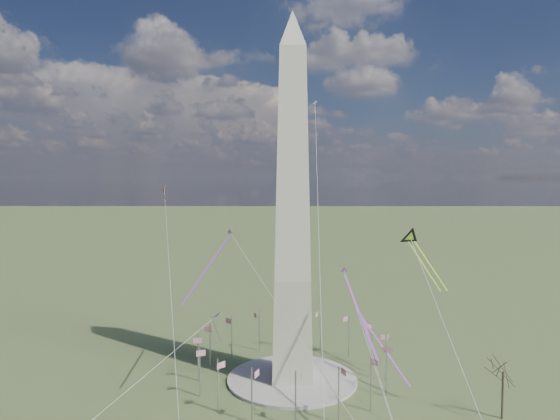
{
  "coord_description": "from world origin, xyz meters",
  "views": [
    {
      "loc": [
        -4.14,
        -135.24,
        56.23
      ],
      "look_at": [
        -3.34,
        0.0,
        47.56
      ],
      "focal_mm": 32.0,
      "sensor_mm": 36.0,
      "label": 1
    }
  ],
  "objects": [
    {
      "name": "kite_diamond_purple",
      "position": [
        -21.2,
        1.6,
        16.87
      ],
      "size": [
        2.49,
        3.02,
        8.83
      ],
      "rotation": [
        0.0,
        0.0,
        2.2
      ],
      "color": "navy",
      "rests_on": "ground"
    },
    {
      "name": "kite_small_red",
      "position": [
        -41.63,
        30.58,
        52.72
      ],
      "size": [
        1.3,
        2.15,
        4.98
      ],
      "rotation": [
        0.0,
        0.0,
        2.77
      ],
      "color": "red",
      "rests_on": "ground"
    },
    {
      "name": "kite_small_white",
      "position": [
        9.22,
        41.92,
        82.33
      ],
      "size": [
        1.52,
        1.43,
        4.26
      ],
      "rotation": [
        0.0,
        0.0,
        3.12
      ],
      "color": "silver",
      "rests_on": "ground"
    },
    {
      "name": "flagpole_ring",
      "position": [
        -0.0,
        -0.0,
        7.27
      ],
      "size": [
        54.4,
        54.4,
        13.0
      ],
      "color": "#B2B4B9",
      "rests_on": "ground"
    },
    {
      "name": "ground",
      "position": [
        0.0,
        0.0,
        0.0
      ],
      "size": [
        2000.0,
        2000.0,
        0.0
      ],
      "primitive_type": "plane",
      "color": "#425229",
      "rests_on": "ground"
    },
    {
      "name": "kite_streamer_mid",
      "position": [
        -20.64,
        -3.78,
        35.73
      ],
      "size": [
        11.06,
        22.24,
        16.34
      ],
      "rotation": [
        0.0,
        0.0,
        2.72
      ],
      "color": "#FD2856",
      "rests_on": "ground"
    },
    {
      "name": "kite_delta_black",
      "position": [
        35.11,
        8.43,
        38.15
      ],
      "size": [
        9.8,
        18.94,
        15.44
      ],
      "rotation": [
        0.0,
        0.0,
        3.44
      ],
      "color": "black",
      "rests_on": "ground"
    },
    {
      "name": "tree_near",
      "position": [
        48.55,
        -22.2,
        11.98
      ],
      "size": [
        9.6,
        9.6,
        16.8
      ],
      "color": "brown",
      "rests_on": "ground"
    },
    {
      "name": "kite_streamer_left",
      "position": [
        14.25,
        -18.12,
        27.62
      ],
      "size": [
        5.66,
        23.36,
        16.15
      ],
      "rotation": [
        0.0,
        0.0,
        3.33
      ],
      "color": "#FD2856",
      "rests_on": "ground"
    },
    {
      "name": "kite_streamer_right",
      "position": [
        23.02,
        0.35,
        12.77
      ],
      "size": [
        11.49,
        20.65,
        15.48
      ],
      "rotation": [
        0.0,
        0.0,
        3.62
      ],
      "color": "#FD2856",
      "rests_on": "ground"
    },
    {
      "name": "washington_monument",
      "position": [
        0.0,
        0.0,
        47.95
      ],
      "size": [
        15.56,
        15.56,
        100.0
      ],
      "color": "#B8AD9A",
      "rests_on": "plaza"
    },
    {
      "name": "plaza",
      "position": [
        0.0,
        0.0,
        0.4
      ],
      "size": [
        36.0,
        36.0,
        0.8
      ],
      "primitive_type": "cylinder",
      "color": "#A8A199",
      "rests_on": "ground"
    }
  ]
}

